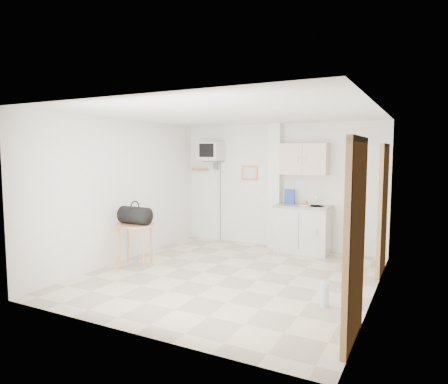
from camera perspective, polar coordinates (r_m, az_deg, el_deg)
The scene contains 7 objects.
ground at distance 6.36m, azimuth 0.83°, elevation -11.93°, with size 4.50×4.50×0.00m, color beige.
room_envelope at distance 6.05m, azimuth 3.26°, elevation 2.01°, with size 4.24×4.54×2.55m.
kitchenette at distance 7.81m, azimuth 11.24°, elevation -2.69°, with size 1.03×0.58×2.10m.
crt_television at distance 8.53m, azimuth -1.81°, elevation 5.74°, with size 0.44×0.45×2.15m.
round_table at distance 6.88m, azimuth -12.57°, elevation -5.23°, with size 0.67×0.67×0.73m.
duffel_bag at distance 6.82m, azimuth -12.59°, elevation -3.26°, with size 0.53×0.30×0.39m.
water_bottle at distance 5.30m, azimuth 14.15°, elevation -13.99°, with size 0.12×0.12×0.35m.
Camera 1 is at (2.71, -5.43, 1.92)m, focal length 32.00 mm.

